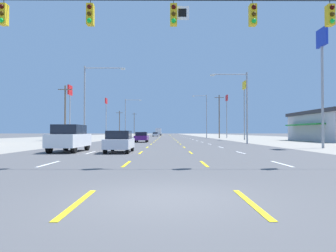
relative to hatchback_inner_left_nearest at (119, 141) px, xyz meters
name	(u,v)px	position (x,y,z in m)	size (l,w,h in m)	color
ground_plane	(166,138)	(3.27, 51.32, -0.78)	(572.00, 572.00, 0.00)	#4C4C4F
lot_apron_left	(63,138)	(-21.48, 51.32, -0.78)	(28.00, 440.00, 0.01)	gray
lot_apron_right	(268,138)	(28.02, 51.32, -0.78)	(28.00, 440.00, 0.01)	gray
lane_markings	(166,136)	(3.27, 89.82, -0.78)	(10.64, 227.60, 0.01)	white
signal_span_wire	(167,51)	(3.34, -8.13, 4.24)	(25.39, 0.52, 8.51)	brown
hatchback_inner_left_nearest	(119,141)	(0.00, 0.00, 0.00)	(1.72, 3.90, 1.54)	silver
suv_far_left_near	(70,138)	(-3.80, 0.89, 0.24)	(1.98, 4.90, 1.98)	white
sedan_inner_left_mid	(142,137)	(-0.25, 22.17, -0.03)	(1.80, 4.50, 1.46)	#4C196B
sedan_far_left_midfar	(143,135)	(-3.50, 66.56, -0.03)	(1.80, 4.50, 1.46)	black
hatchback_far_left_far	(144,134)	(-3.85, 77.74, 0.00)	(1.72, 3.90, 1.54)	#235B2D
sedan_inner_left_farther	(155,134)	(-0.39, 81.05, -0.03)	(1.80, 4.50, 1.46)	silver
box_truck_inner_left_farthest	(158,131)	(-0.03, 109.26, 1.05)	(2.40, 7.20, 3.23)	navy
storefront_right_row_1	(333,126)	(29.92, 26.41, 1.67)	(9.94, 16.26, 4.85)	#B2B2B7
pole_sign_left_row_1	(70,98)	(-14.46, 34.20, 6.91)	(0.24, 2.19, 10.10)	gray
pole_sign_left_row_2	(106,108)	(-13.53, 63.02, 7.57)	(0.24, 2.39, 11.00)	gray
pole_sign_right_row_0	(322,61)	(17.39, 5.64, 7.06)	(0.24, 1.69, 10.83)	gray
pole_sign_right_row_1	(244,97)	(17.74, 34.04, 7.13)	(0.24, 1.90, 10.85)	gray
pole_sign_right_row_2	(227,107)	(18.20, 52.50, 6.88)	(0.24, 1.81, 10.59)	gray
streetlight_left_row_0	(89,98)	(-6.30, 16.21, 4.97)	(5.12, 0.26, 9.73)	gray
streetlight_right_row_0	(243,101)	(12.88, 16.21, 4.51)	(4.68, 0.26, 8.95)	gray
streetlight_left_row_1	(127,115)	(-6.48, 53.79, 4.87)	(4.09, 0.26, 9.78)	gray
streetlight_right_row_1	(205,113)	(13.10, 53.79, 5.36)	(3.66, 0.26, 10.82)	gray
utility_pole_left_row_0	(65,112)	(-12.31, 25.20, 3.74)	(2.20, 0.26, 8.66)	brown
utility_pole_right_row_1	(219,116)	(16.05, 50.82, 4.61)	(2.20, 0.26, 10.40)	brown
utility_pole_left_row_2	(119,123)	(-11.95, 76.95, 3.61)	(2.20, 0.26, 8.40)	brown
utility_pole_left_row_3	(134,124)	(-11.39, 116.85, 4.63)	(2.20, 0.26, 10.43)	brown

